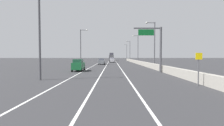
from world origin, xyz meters
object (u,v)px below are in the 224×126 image
object	(u,v)px
car_green_0	(78,65)
box_truck	(111,57)
lamp_post_right_fourth	(129,50)
lamp_post_left_near	(41,27)
lamp_post_left_mid	(81,45)
car_gray_1	(101,61)
lamp_post_right_fifth	(126,51)
speed_advisory_sign	(198,67)
lamp_post_right_third	(137,47)
lamp_post_right_second	(153,42)
car_silver_2	(112,60)
overhead_sign_gantry	(156,44)

from	to	relation	value
car_green_0	box_truck	size ratio (longest dim) A/B	0.46
lamp_post_right_fourth	lamp_post_left_near	bearing A→B (deg)	-103.36
lamp_post_left_mid	car_gray_1	xyz separation A→B (m)	(5.48, 4.86, -4.93)
car_gray_1	lamp_post_right_fifth	bearing A→B (deg)	78.21
lamp_post_left_mid	box_truck	distance (m)	44.10
car_gray_1	lamp_post_left_mid	bearing A→B (deg)	-138.39
car_green_0	box_truck	bearing A→B (deg)	84.73
speed_advisory_sign	lamp_post_right_third	bearing A→B (deg)	88.25
lamp_post_right_fifth	car_gray_1	world-z (taller)	lamp_post_right_fifth
lamp_post_right_second	car_gray_1	bearing A→B (deg)	128.03
speed_advisory_sign	car_green_0	xyz separation A→B (m)	(-13.82, 15.63, -0.70)
lamp_post_right_fourth	car_silver_2	distance (m)	21.21
lamp_post_right_third	lamp_post_left_mid	bearing A→B (deg)	-141.25
lamp_post_right_third	car_silver_2	world-z (taller)	lamp_post_right_third
car_green_0	lamp_post_left_near	bearing A→B (deg)	-98.99
overhead_sign_gantry	car_green_0	world-z (taller)	overhead_sign_gantry
lamp_post_left_near	car_silver_2	xyz separation A→B (m)	(7.82, 52.24, -4.89)
lamp_post_left_mid	lamp_post_right_second	bearing A→B (deg)	-31.74
lamp_post_right_third	car_silver_2	size ratio (longest dim) A/B	2.36
lamp_post_right_second	box_truck	distance (m)	55.20
overhead_sign_gantry	box_truck	distance (m)	64.82
speed_advisory_sign	overhead_sign_gantry	bearing A→B (deg)	91.88
speed_advisory_sign	lamp_post_left_mid	bearing A→B (deg)	115.48
overhead_sign_gantry	lamp_post_left_near	xyz separation A→B (m)	(-15.22, -9.53, 1.17)
car_gray_1	box_truck	bearing A→B (deg)	85.55
lamp_post_right_second	car_silver_2	xyz separation A→B (m)	(-9.28, 32.63, -4.89)
car_gray_1	speed_advisory_sign	bearing A→B (deg)	-74.38
lamp_post_right_third	box_truck	distance (m)	30.44
car_green_0	lamp_post_right_third	bearing A→B (deg)	65.45
lamp_post_left_near	box_truck	size ratio (longest dim) A/B	1.07
lamp_post_left_mid	car_gray_1	distance (m)	8.83
lamp_post_right_fourth	lamp_post_left_near	world-z (taller)	same
overhead_sign_gantry	lamp_post_left_near	bearing A→B (deg)	-147.96
lamp_post_right_third	lamp_post_right_fourth	world-z (taller)	same
lamp_post_right_fifth	lamp_post_right_third	bearing A→B (deg)	-90.14
lamp_post_left_mid	car_silver_2	bearing A→B (deg)	67.99
speed_advisory_sign	lamp_post_right_fifth	xyz separation A→B (m)	(1.63, 100.40, 4.14)
lamp_post_right_fourth	car_silver_2	world-z (taller)	lamp_post_right_fourth
speed_advisory_sign	lamp_post_right_fourth	size ratio (longest dim) A/B	0.29
car_gray_1	lamp_post_left_near	bearing A→B (deg)	-97.37
lamp_post_right_fifth	lamp_post_left_near	world-z (taller)	same
lamp_post_left_near	car_silver_2	size ratio (longest dim) A/B	2.36
box_truck	lamp_post_right_third	bearing A→B (deg)	-71.47
overhead_sign_gantry	lamp_post_right_third	xyz separation A→B (m)	(1.95, 35.68, 1.17)
lamp_post_right_third	car_silver_2	distance (m)	12.68
lamp_post_right_third	lamp_post_right_fourth	xyz separation A→B (m)	(-0.36, 25.61, 0.00)
box_truck	lamp_post_left_near	bearing A→B (deg)	-95.86
lamp_post_right_fourth	lamp_post_left_mid	world-z (taller)	same
lamp_post_left_near	car_green_0	distance (m)	12.75
speed_advisory_sign	car_silver_2	size ratio (longest dim) A/B	0.69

